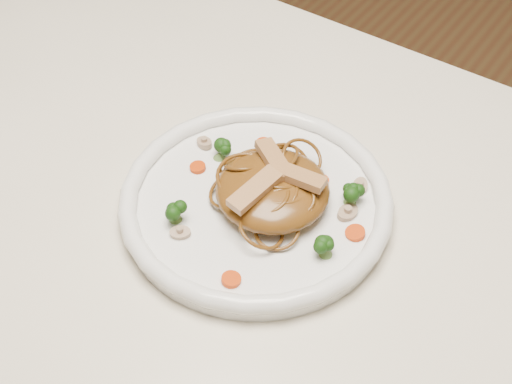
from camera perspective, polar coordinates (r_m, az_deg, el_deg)
The scene contains 19 objects.
table at distance 0.85m, azimuth -1.00°, elevation -7.61°, with size 1.20×0.80×0.75m.
plate at distance 0.78m, azimuth 0.00°, elevation -1.10°, with size 0.29×0.29×0.02m, color white.
noodle_mound at distance 0.77m, azimuth 1.32°, elevation 0.19°, with size 0.12×0.12×0.04m, color brown.
chicken_a at distance 0.75m, azimuth 3.22°, elevation 1.27°, with size 0.06×0.02×0.01m, color tan.
chicken_b at distance 0.76m, azimuth 1.46°, elevation 2.56°, with size 0.06×0.02×0.01m, color tan.
chicken_c at distance 0.73m, azimuth -0.09°, elevation 0.18°, with size 0.06×0.02×0.01m, color tan.
broccoli_0 at distance 0.77m, azimuth 7.47°, elevation -0.16°, with size 0.02×0.02×0.03m, color #18420D, non-canonical shape.
broccoli_1 at distance 0.82m, azimuth -2.95°, elevation 3.46°, with size 0.03×0.03×0.03m, color #18420D, non-canonical shape.
broccoli_2 at distance 0.75m, azimuth -6.43°, elevation -1.42°, with size 0.03×0.03×0.03m, color #18420D, non-canonical shape.
broccoli_3 at distance 0.72m, azimuth 5.57°, elevation -4.24°, with size 0.02×0.02×0.03m, color #18420D, non-canonical shape.
carrot_0 at distance 0.80m, azimuth 5.08°, elevation 0.93°, with size 0.02×0.02×0.01m, color #BB3406.
carrot_1 at distance 0.81m, azimuth -4.61°, elevation 1.95°, with size 0.02×0.02×0.01m, color #BB3406.
carrot_2 at distance 0.75m, azimuth 7.81°, elevation -3.22°, with size 0.02×0.02×0.01m, color #BB3406.
carrot_3 at distance 0.84m, azimuth 0.58°, elevation 3.81°, with size 0.02×0.02×0.01m, color #BB3406.
carrot_4 at distance 0.71m, azimuth -1.97°, elevation -6.90°, with size 0.02×0.02×0.01m, color #BB3406.
mushroom_0 at distance 0.75m, azimuth -5.99°, elevation -3.21°, with size 0.02×0.02×0.01m, color tan.
mushroom_1 at distance 0.77m, azimuth 7.21°, elevation -1.62°, with size 0.03×0.03×0.01m, color tan.
mushroom_2 at distance 0.84m, azimuth -4.09°, elevation 3.88°, with size 0.02×0.02×0.01m, color tan.
mushroom_3 at distance 0.80m, azimuth 8.17°, elevation 0.41°, with size 0.02×0.02×0.01m, color tan.
Camera 1 is at (0.29, -0.40, 1.34)m, focal length 50.81 mm.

